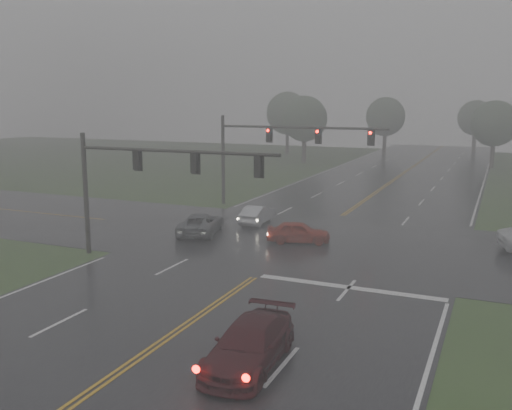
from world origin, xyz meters
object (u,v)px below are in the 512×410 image
at_px(sedan_maroon, 250,366).
at_px(car_grey, 201,234).
at_px(signal_gantry_far, 271,143).
at_px(signal_gantry_near, 139,173).
at_px(sedan_red, 298,243).
at_px(sedan_silver, 257,224).

height_order(sedan_maroon, car_grey, sedan_maroon).
bearing_deg(car_grey, signal_gantry_far, -109.14).
bearing_deg(signal_gantry_near, signal_gantry_far, 87.77).
distance_m(sedan_maroon, signal_gantry_near, 14.30).
bearing_deg(sedan_red, sedan_maroon, 176.56).
distance_m(sedan_maroon, sedan_red, 16.03).
height_order(sedan_red, signal_gantry_far, signal_gantry_far).
bearing_deg(signal_gantry_near, car_grey, 89.59).
distance_m(sedan_silver, signal_gantry_near, 11.77).
relative_size(car_grey, signal_gantry_near, 0.42).
bearing_deg(signal_gantry_far, sedan_maroon, -69.29).
height_order(sedan_maroon, sedan_red, sedan_maroon).
xyz_separation_m(sedan_red, sedan_silver, (-4.33, 3.93, 0.00)).
xyz_separation_m(sedan_maroon, sedan_silver, (-8.17, 19.49, 0.00)).
relative_size(signal_gantry_near, signal_gantry_far, 0.86).
height_order(sedan_maroon, signal_gantry_far, signal_gantry_far).
xyz_separation_m(sedan_maroon, signal_gantry_near, (-10.23, 8.87, 4.62)).
bearing_deg(sedan_silver, sedan_red, 135.74).
distance_m(sedan_silver, signal_gantry_far, 7.85).
xyz_separation_m(signal_gantry_near, signal_gantry_far, (0.64, 16.50, 0.40)).
distance_m(sedan_silver, car_grey, 4.76).
distance_m(car_grey, signal_gantry_far, 11.37).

